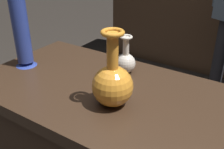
# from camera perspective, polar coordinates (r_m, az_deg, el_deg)

# --- Properties ---
(vase_centerpiece) EXTENTS (0.15, 0.15, 0.29)m
(vase_centerpiece) POSITION_cam_1_polar(r_m,az_deg,el_deg) (0.98, 0.12, -1.77)
(vase_centerpiece) COLOR orange
(vase_centerpiece) RESTS_ON display_plinth
(vase_tall_behind) EXTENTS (0.09, 0.09, 0.18)m
(vase_tall_behind) POSITION_cam_1_polar(r_m,az_deg,el_deg) (1.24, 2.90, 2.88)
(vase_tall_behind) COLOR silver
(vase_tall_behind) RESTS_ON display_plinth
(vase_left_accent) EXTENTS (0.10, 0.10, 0.33)m
(vase_left_accent) POSITION_cam_1_polar(r_m,az_deg,el_deg) (1.34, -18.56, 8.06)
(vase_left_accent) COLOR #2D429E
(vase_left_accent) RESTS_ON display_plinth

